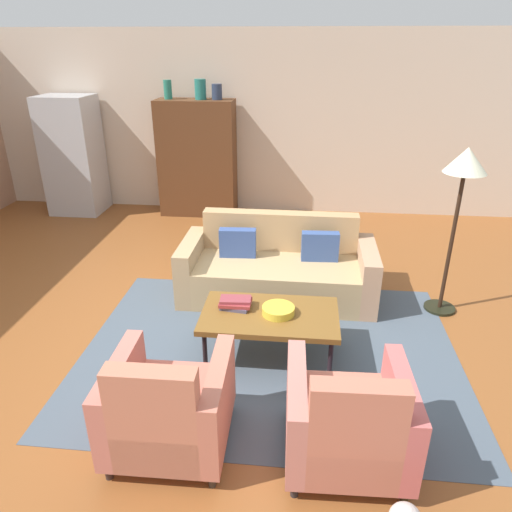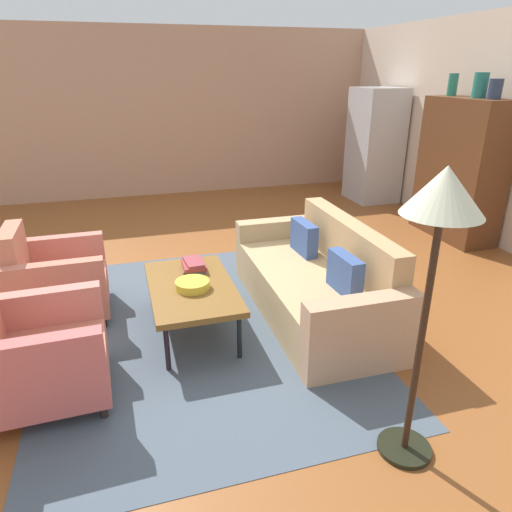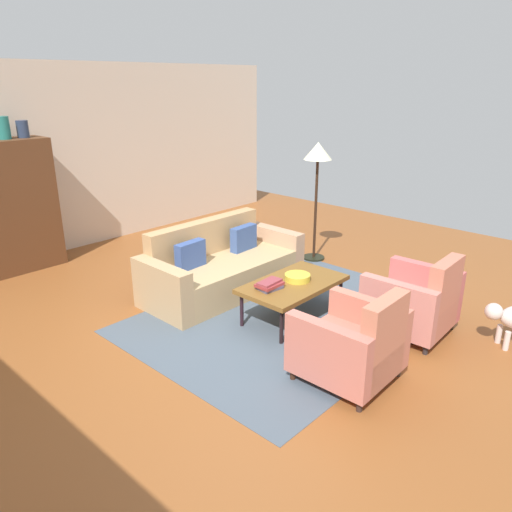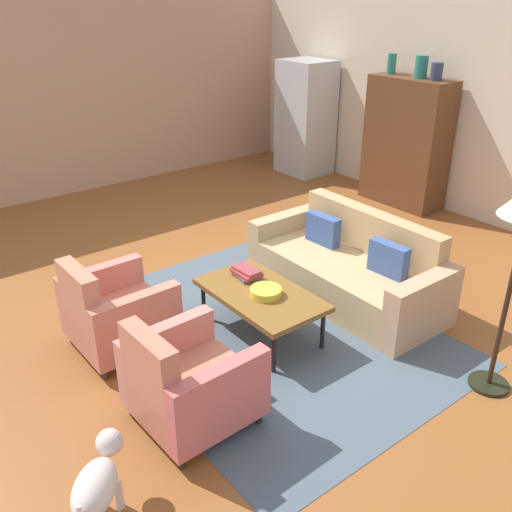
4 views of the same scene
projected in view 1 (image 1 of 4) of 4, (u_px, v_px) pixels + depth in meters
ground_plane at (214, 342)px, 4.51m from camera, size 10.51×10.51×0.00m
wall_back at (257, 124)px, 7.55m from camera, size 8.75×0.12×2.80m
area_rug at (270, 351)px, 4.37m from camera, size 3.40×2.60×0.01m
couch at (278, 269)px, 5.28m from camera, size 2.11×0.91×0.86m
coffee_table at (270, 317)px, 4.16m from camera, size 1.20×0.70×0.43m
armchair_left at (167, 411)px, 3.18m from camera, size 0.81×0.81×0.88m
armchair_right at (348, 424)px, 3.07m from camera, size 0.83×0.83×0.88m
fruit_bowl at (278, 310)px, 4.12m from camera, size 0.29×0.29×0.07m
book_stack at (236, 303)px, 4.23m from camera, size 0.28×0.22×0.09m
cabinet at (197, 159)px, 7.53m from camera, size 1.20×0.51×1.80m
vase_tall at (168, 90)px, 7.13m from camera, size 0.12×0.12×0.28m
vase_round at (200, 89)px, 7.08m from camera, size 0.17×0.17×0.29m
vase_small at (217, 92)px, 7.07m from camera, size 0.15×0.15×0.23m
refrigerator at (73, 156)px, 7.61m from camera, size 0.80×0.73×1.85m
floor_lamp at (464, 177)px, 4.46m from camera, size 0.40×0.40×1.72m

